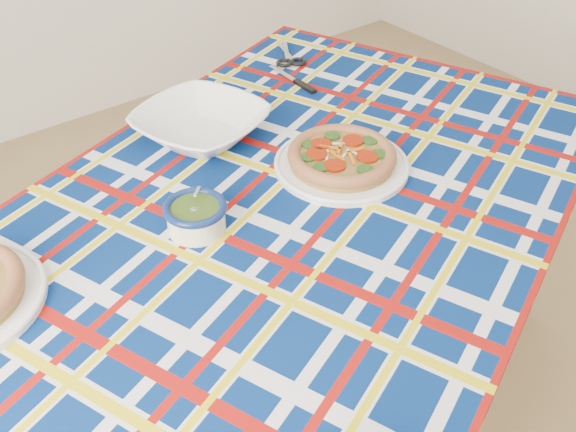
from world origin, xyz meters
TOP-DOWN VIEW (x-y plane):
  - floor at (0.00, 0.00)m, footprint 4.00×4.00m
  - dining_table at (-0.28, 0.04)m, footprint 1.85×1.50m
  - tablecloth at (-0.28, 0.04)m, footprint 1.89×1.54m
  - main_focaccia_plate at (-0.11, 0.07)m, footprint 0.39×0.39m
  - pesto_bowl at (-0.48, 0.08)m, footprint 0.15×0.15m
  - serving_bowl at (-0.29, 0.37)m, footprint 0.37×0.37m
  - table_knife at (0.07, 0.52)m, footprint 0.03×0.22m
  - kitchen_scissors at (0.16, 0.63)m, footprint 0.17×0.22m

SIDE VIEW (x-z plane):
  - floor at x=0.00m, z-range 0.00..0.00m
  - dining_table at x=-0.28m, z-range 0.30..1.05m
  - tablecloth at x=-0.28m, z-range 0.65..0.75m
  - table_knife at x=0.07m, z-range 0.75..0.76m
  - kitchen_scissors at x=0.16m, z-range 0.75..0.77m
  - main_focaccia_plate at x=-0.11m, z-range 0.75..0.81m
  - serving_bowl at x=-0.29m, z-range 0.75..0.83m
  - pesto_bowl at x=-0.48m, z-range 0.75..0.83m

